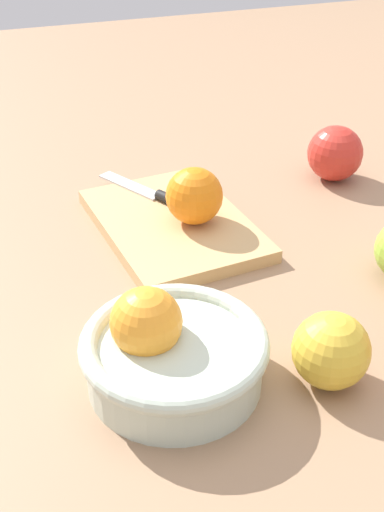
% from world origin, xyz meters
% --- Properties ---
extents(ground_plane, '(2.40, 2.40, 0.00)m').
position_xyz_m(ground_plane, '(0.00, 0.00, 0.00)').
color(ground_plane, '#997556').
extents(bowl, '(0.18, 0.18, 0.10)m').
position_xyz_m(bowl, '(-0.15, 0.16, 0.04)').
color(bowl, beige).
rests_on(bowl, ground_plane).
extents(cutting_board, '(0.27, 0.21, 0.02)m').
position_xyz_m(cutting_board, '(0.12, 0.08, 0.01)').
color(cutting_board, tan).
rests_on(cutting_board, ground_plane).
extents(orange_on_board, '(0.07, 0.07, 0.07)m').
position_xyz_m(orange_on_board, '(0.10, 0.05, 0.05)').
color(orange_on_board, orange).
rests_on(orange_on_board, cutting_board).
extents(knife, '(0.14, 0.09, 0.01)m').
position_xyz_m(knife, '(0.18, 0.08, 0.02)').
color(knife, silver).
rests_on(knife, cutting_board).
extents(apple_mid_left, '(0.08, 0.08, 0.08)m').
position_xyz_m(apple_mid_left, '(-0.20, 0.02, 0.04)').
color(apple_mid_left, gold).
rests_on(apple_mid_left, ground_plane).
extents(apple_front_right, '(0.08, 0.08, 0.08)m').
position_xyz_m(apple_front_right, '(0.19, -0.20, 0.04)').
color(apple_front_right, red).
rests_on(apple_front_right, ground_plane).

